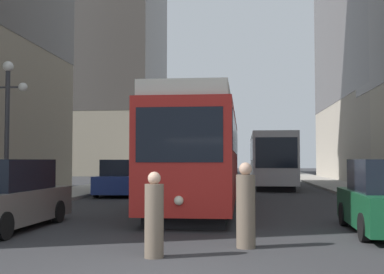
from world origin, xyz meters
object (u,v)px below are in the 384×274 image
parked_car_left_mid (4,197)px  pedestrian_crossing_far (154,217)px  transit_bus (270,158)px  parked_car_left_far (155,174)px  lamp_post_left_near (7,110)px  streetcar (202,152)px  pedestrian_crossing_near (246,208)px  parked_car_left_near (121,179)px

parked_car_left_mid → pedestrian_crossing_far: 5.50m
parked_car_left_mid → pedestrian_crossing_far: size_ratio=3.10×
transit_bus → parked_car_left_far: (-8.08, 0.49, -1.10)m
lamp_post_left_near → pedestrian_crossing_far: bearing=-47.1°
streetcar → pedestrian_crossing_near: (1.62, -8.62, -1.28)m
parked_car_left_near → parked_car_left_mid: bearing=-91.7°
streetcar → parked_car_left_near: (-4.62, 5.38, -1.26)m
transit_bus → pedestrian_crossing_near: bearing=-94.3°
parked_car_left_mid → parked_car_left_far: (-0.00, 21.61, -0.00)m
transit_bus → pedestrian_crossing_far: size_ratio=7.89×
pedestrian_crossing_near → parked_car_left_far: bearing=-148.3°
parked_car_left_near → pedestrian_crossing_far: parked_car_left_near is taller
parked_car_left_mid → pedestrian_crossing_near: parked_car_left_mid is taller
pedestrian_crossing_near → lamp_post_left_near: lamp_post_left_near is taller
transit_bus → lamp_post_left_near: bearing=-119.7°
parked_car_left_near → lamp_post_left_near: 8.86m
pedestrian_crossing_far → lamp_post_left_near: bearing=109.1°
pedestrian_crossing_near → pedestrian_crossing_far: (-1.70, -1.16, -0.08)m
transit_bus → parked_car_left_mid: transit_bus is taller
transit_bus → parked_car_left_far: size_ratio=2.84×
transit_bus → lamp_post_left_near: 20.04m
streetcar → pedestrian_crossing_near: 8.86m
parked_car_left_near → pedestrian_crossing_near: size_ratio=2.57×
parked_car_left_far → pedestrian_crossing_near: size_ratio=2.51×
parked_car_left_far → pedestrian_crossing_far: (4.53, -24.71, -0.10)m
transit_bus → pedestrian_crossing_far: (-3.55, -24.22, -1.21)m
lamp_post_left_near → streetcar: bearing=23.7°
transit_bus → lamp_post_left_near: size_ratio=2.46×
parked_car_left_mid → pedestrian_crossing_near: bearing=-16.1°
parked_car_left_far → lamp_post_left_near: 18.09m
parked_car_left_near → parked_car_left_mid: (0.00, -12.05, 0.00)m
streetcar → pedestrian_crossing_far: size_ratio=8.57×
parked_car_left_mid → pedestrian_crossing_far: parked_car_left_mid is taller
parked_car_left_mid → lamp_post_left_near: lamp_post_left_near is taller
streetcar → transit_bus: streetcar is taller
streetcar → parked_car_left_far: (-4.62, 14.93, -1.26)m
parked_car_left_mid → parked_car_left_far: bearing=91.2°
transit_bus → parked_car_left_mid: bearing=-110.6°
parked_car_left_near → parked_car_left_far: bearing=88.3°
pedestrian_crossing_near → streetcar: bearing=-152.5°
pedestrian_crossing_far → lamp_post_left_near: (-6.43, 6.92, 2.78)m
parked_car_left_near → pedestrian_crossing_near: 15.32m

